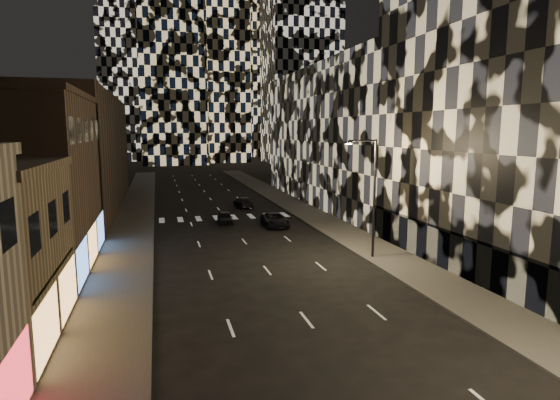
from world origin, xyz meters
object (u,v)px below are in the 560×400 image
streetlight_far (372,190)px  car_dark_rightlane (275,220)px  car_dark_oncoming (243,202)px  car_dark_midlane (225,218)px

streetlight_far → car_dark_rightlane: streetlight_far is taller
car_dark_oncoming → car_dark_rightlane: 13.03m
car_dark_midlane → car_dark_oncoming: bearing=72.2°
car_dark_midlane → car_dark_rightlane: (4.76, -2.88, 0.05)m
car_dark_midlane → car_dark_rightlane: car_dark_rightlane is taller
car_dark_rightlane → streetlight_far: bearing=-72.6°
streetlight_far → car_dark_rightlane: 14.96m
car_dark_oncoming → car_dark_midlane: bearing=65.0°
streetlight_far → car_dark_oncoming: streetlight_far is taller
streetlight_far → car_dark_midlane: bearing=118.2°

